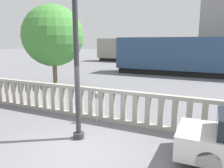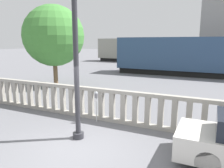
# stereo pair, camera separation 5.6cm
# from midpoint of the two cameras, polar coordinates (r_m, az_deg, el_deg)

# --- Properties ---
(ground_plane) EXTENTS (160.00, 160.00, 0.00)m
(ground_plane) POSITION_cam_midpoint_polar(r_m,az_deg,el_deg) (7.17, -9.30, -16.42)
(ground_plane) COLOR slate
(balustrade) EXTENTS (17.74, 0.24, 1.37)m
(balustrade) POSITION_cam_midpoint_polar(r_m,az_deg,el_deg) (9.03, -0.08, -5.69)
(balustrade) COLOR #9E998E
(balustrade) RESTS_ON ground
(lamppost) EXTENTS (0.39, 0.39, 7.03)m
(lamppost) POSITION_cam_midpoint_polar(r_m,az_deg,el_deg) (7.18, -9.78, 15.08)
(lamppost) COLOR #2D2D33
(lamppost) RESTS_ON ground
(parking_meter) EXTENTS (0.14, 0.14, 1.30)m
(parking_meter) POSITION_cam_midpoint_polar(r_m,az_deg,el_deg) (8.91, -4.26, -3.80)
(parking_meter) COLOR silver
(parking_meter) RESTS_ON ground
(train_near) EXTENTS (18.81, 2.74, 4.30)m
(train_near) POSITION_cam_midpoint_polar(r_m,az_deg,el_deg) (22.44, 25.75, 6.54)
(train_near) COLOR black
(train_near) RESTS_ON ground
(train_far) EXTENTS (29.27, 2.68, 4.36)m
(train_far) POSITION_cam_midpoint_polar(r_m,az_deg,el_deg) (34.12, 19.84, 8.18)
(train_far) COLOR black
(train_far) RESTS_ON ground
(tree_left) EXTENTS (4.42, 4.42, 5.90)m
(tree_left) POSITION_cam_midpoint_polar(r_m,az_deg,el_deg) (16.78, -15.22, 12.02)
(tree_left) COLOR brown
(tree_left) RESTS_ON ground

